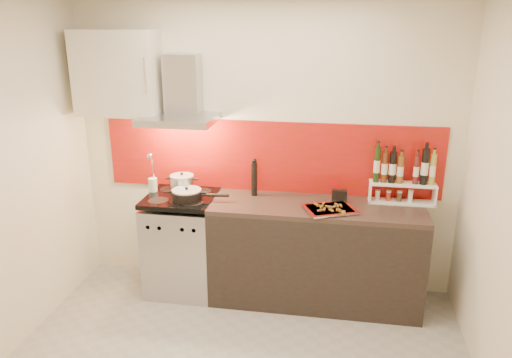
% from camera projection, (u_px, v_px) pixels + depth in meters
% --- Properties ---
extents(back_wall, '(3.40, 0.02, 2.60)m').
position_uv_depth(back_wall, '(264.00, 148.00, 4.44)').
color(back_wall, silver).
rests_on(back_wall, ground).
extents(backsplash, '(3.00, 0.02, 0.64)m').
position_uv_depth(backsplash, '(270.00, 157.00, 4.44)').
color(backsplash, maroon).
rests_on(backsplash, back_wall).
extents(range_stove, '(0.60, 0.60, 0.91)m').
position_uv_depth(range_stove, '(183.00, 244.00, 4.53)').
color(range_stove, '#B7B7BA').
rests_on(range_stove, ground).
extents(counter, '(1.80, 0.60, 0.90)m').
position_uv_depth(counter, '(315.00, 253.00, 4.34)').
color(counter, black).
rests_on(counter, ground).
extents(range_hood, '(0.62, 0.50, 0.61)m').
position_uv_depth(range_hood, '(181.00, 99.00, 4.26)').
color(range_hood, '#B7B7BA').
rests_on(range_hood, back_wall).
extents(upper_cabinet, '(0.70, 0.35, 0.72)m').
position_uv_depth(upper_cabinet, '(118.00, 73.00, 4.27)').
color(upper_cabinet, beige).
rests_on(upper_cabinet, back_wall).
extents(stock_pot, '(0.21, 0.21, 0.18)m').
position_uv_depth(stock_pot, '(182.00, 183.00, 4.46)').
color(stock_pot, '#B7B7BA').
rests_on(stock_pot, range_stove).
extents(saute_pan, '(0.49, 0.26, 0.12)m').
position_uv_depth(saute_pan, '(188.00, 195.00, 4.28)').
color(saute_pan, black).
rests_on(saute_pan, range_stove).
extents(utensil_jar, '(0.08, 0.12, 0.38)m').
position_uv_depth(utensil_jar, '(152.00, 180.00, 4.46)').
color(utensil_jar, silver).
rests_on(utensil_jar, range_stove).
extents(pepper_mill, '(0.05, 0.05, 0.34)m').
position_uv_depth(pepper_mill, '(254.00, 178.00, 4.38)').
color(pepper_mill, black).
rests_on(pepper_mill, counter).
extents(step_shelf, '(0.55, 0.15, 0.48)m').
position_uv_depth(step_shelf, '(402.00, 178.00, 4.18)').
color(step_shelf, white).
rests_on(step_shelf, counter).
extents(caddy_box, '(0.13, 0.06, 0.11)m').
position_uv_depth(caddy_box, '(339.00, 196.00, 4.23)').
color(caddy_box, black).
rests_on(caddy_box, counter).
extents(baking_tray, '(0.49, 0.45, 0.03)m').
position_uv_depth(baking_tray, '(330.00, 209.00, 4.07)').
color(baking_tray, silver).
rests_on(baking_tray, counter).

